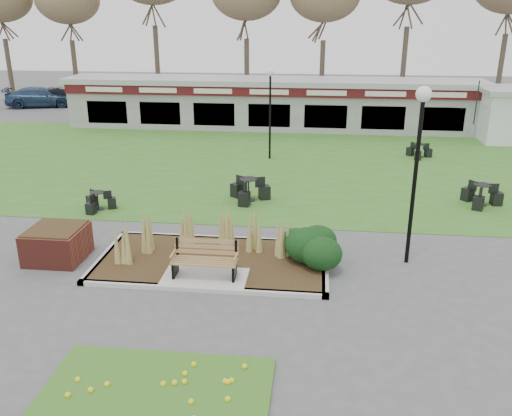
# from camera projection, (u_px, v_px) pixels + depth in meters

# --- Properties ---
(ground) EXTENTS (100.00, 100.00, 0.00)m
(ground) POSITION_uv_depth(u_px,v_px,m) (204.00, 283.00, 13.97)
(ground) COLOR #515154
(ground) RESTS_ON ground
(lawn) EXTENTS (34.00, 16.00, 0.02)m
(lawn) POSITION_uv_depth(u_px,v_px,m) (256.00, 162.00, 25.16)
(lawn) COLOR #3B6720
(lawn) RESTS_ON ground
(flower_bed) EXTENTS (4.20, 3.00, 0.16)m
(flower_bed) POSITION_uv_depth(u_px,v_px,m) (152.00, 401.00, 9.65)
(flower_bed) COLOR #2F7020
(flower_bed) RESTS_ON ground
(planting_bed) EXTENTS (6.75, 3.40, 1.27)m
(planting_bed) POSITION_uv_depth(u_px,v_px,m) (259.00, 251.00, 14.97)
(planting_bed) COLOR #312213
(planting_bed) RESTS_ON ground
(park_bench) EXTENTS (1.70, 0.66, 0.93)m
(park_bench) POSITION_uv_depth(u_px,v_px,m) (205.00, 259.00, 14.00)
(park_bench) COLOR #8B5F3F
(park_bench) RESTS_ON ground
(brick_planter) EXTENTS (1.50, 1.50, 0.95)m
(brick_planter) POSITION_uv_depth(u_px,v_px,m) (57.00, 243.00, 15.20)
(brick_planter) COLOR maroon
(brick_planter) RESTS_ON ground
(food_pavilion) EXTENTS (24.60, 3.40, 2.90)m
(food_pavilion) POSITION_uv_depth(u_px,v_px,m) (271.00, 103.00, 32.10)
(food_pavilion) COLOR gray
(food_pavilion) RESTS_ON ground
(lamp_post_near_right) EXTENTS (0.40, 0.40, 4.86)m
(lamp_post_near_right) POSITION_uv_depth(u_px,v_px,m) (419.00, 138.00, 13.95)
(lamp_post_near_right) COLOR black
(lamp_post_near_right) RESTS_ON ground
(lamp_post_mid_right) EXTENTS (0.35, 0.35, 4.19)m
(lamp_post_mid_right) POSITION_uv_depth(u_px,v_px,m) (270.00, 94.00, 24.70)
(lamp_post_mid_right) COLOR black
(lamp_post_mid_right) RESTS_ON ground
(bistro_set_a) EXTENTS (1.19, 1.13, 0.64)m
(bistro_set_a) POSITION_uv_depth(u_px,v_px,m) (98.00, 204.00, 19.07)
(bistro_set_a) COLOR black
(bistro_set_a) RESTS_ON ground
(bistro_set_b) EXTENTS (1.56, 1.46, 0.84)m
(bistro_set_b) POSITION_uv_depth(u_px,v_px,m) (249.00, 193.00, 19.96)
(bistro_set_b) COLOR black
(bistro_set_b) RESTS_ON ground
(bistro_set_c) EXTENTS (1.20, 1.19, 0.66)m
(bistro_set_c) POSITION_uv_depth(u_px,v_px,m) (419.00, 153.00, 25.85)
(bistro_set_c) COLOR black
(bistro_set_c) RESTS_ON ground
(bistro_set_d) EXTENTS (1.36, 1.46, 0.78)m
(bistro_set_d) POSITION_uv_depth(u_px,v_px,m) (481.00, 198.00, 19.48)
(bistro_set_d) COLOR black
(bistro_set_d) RESTS_ON ground
(patio_umbrella) EXTENTS (2.06, 2.09, 2.25)m
(patio_umbrella) POSITION_uv_depth(u_px,v_px,m) (474.00, 119.00, 27.59)
(patio_umbrella) COLOR black
(patio_umbrella) RESTS_ON ground
(car_black) EXTENTS (4.17, 2.79, 1.30)m
(car_black) POSITION_uv_depth(u_px,v_px,m) (62.00, 96.00, 40.29)
(car_black) COLOR black
(car_black) RESTS_ON ground
(car_blue) EXTENTS (5.29, 3.31, 1.43)m
(car_blue) POSITION_uv_depth(u_px,v_px,m) (41.00, 97.00, 39.46)
(car_blue) COLOR navy
(car_blue) RESTS_ON ground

